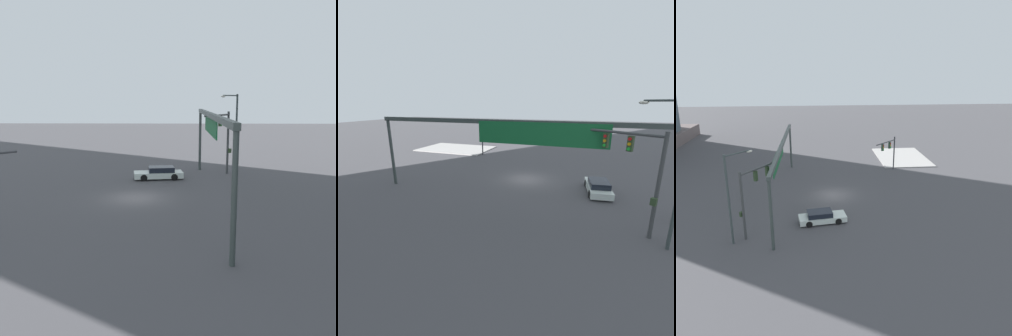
{
  "view_description": "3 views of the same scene",
  "coord_description": "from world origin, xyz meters",
  "views": [
    {
      "loc": [
        28.48,
        3.14,
        7.66
      ],
      "look_at": [
        0.69,
        2.56,
        2.54
      ],
      "focal_mm": 39.93,
      "sensor_mm": 36.0,
      "label": 1
    },
    {
      "loc": [
        -6.14,
        23.44,
        7.92
      ],
      "look_at": [
        1.57,
        1.96,
        1.62
      ],
      "focal_mm": 25.31,
      "sensor_mm": 36.0,
      "label": 2
    },
    {
      "loc": [
        -37.81,
        1.91,
        15.27
      ],
      "look_at": [
        0.26,
        -1.36,
        3.34
      ],
      "focal_mm": 35.64,
      "sensor_mm": 36.0,
      "label": 3
    }
  ],
  "objects": [
    {
      "name": "ground_plane",
      "position": [
        0.0,
        0.0,
        0.0
      ],
      "size": [
        184.31,
        184.31,
        0.0
      ],
      "primitive_type": "plane",
      "color": "#474649"
    },
    {
      "name": "sidewalk_corner",
      "position": [
        16.15,
        -12.57,
        0.07
      ],
      "size": [
        12.02,
        8.09,
        0.15
      ],
      "primitive_type": "cube",
      "color": "#A7A3A0",
      "rests_on": "ground"
    },
    {
      "name": "traffic_signal_near_corner",
      "position": [
        -9.02,
        7.88,
        4.38
      ],
      "size": [
        4.36,
        3.21,
        6.45
      ],
      "rotation": [
        0.0,
        0.0,
        -0.58
      ],
      "color": "#3F4242",
      "rests_on": "ground"
    },
    {
      "name": "traffic_signal_opposite_side",
      "position": [
        8.72,
        -8.75,
        3.5
      ],
      "size": [
        3.33,
        3.39,
        5.05
      ],
      "rotation": [
        0.0,
        0.0,
        2.35
      ],
      "color": "#3D3E41",
      "rests_on": "ground"
    },
    {
      "name": "overhead_sign_gantry",
      "position": [
        -0.64,
        5.84,
        5.66
      ],
      "size": [
        24.6,
        0.43,
        6.65
      ],
      "color": "#394340",
      "rests_on": "ground"
    },
    {
      "name": "sedan_car_approaching",
      "position": [
        -7.18,
        1.53,
        0.58
      ],
      "size": [
        2.5,
        4.93,
        1.21
      ],
      "rotation": [
        0.0,
        0.0,
        -1.43
      ],
      "color": "silver",
      "rests_on": "ground"
    }
  ]
}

